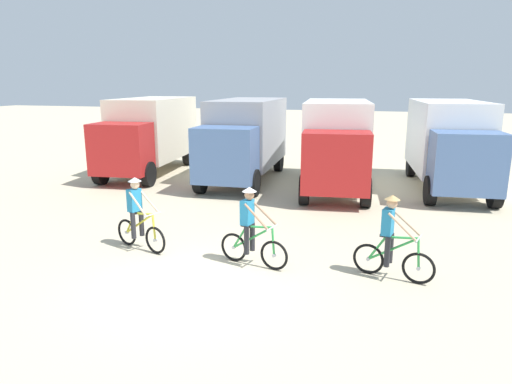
# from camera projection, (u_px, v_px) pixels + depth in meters

# --- Properties ---
(ground_plane) EXTENTS (120.00, 120.00, 0.00)m
(ground_plane) POSITION_uv_depth(u_px,v_px,m) (196.00, 283.00, 9.58)
(ground_plane) COLOR beige
(box_truck_cream_rv) EXTENTS (2.98, 6.94, 3.35)m
(box_truck_cream_rv) POSITION_uv_depth(u_px,v_px,m) (150.00, 132.00, 20.80)
(box_truck_cream_rv) COLOR beige
(box_truck_cream_rv) RESTS_ON ground
(box_truck_grey_hauler) EXTENTS (2.67, 6.85, 3.35)m
(box_truck_grey_hauler) POSITION_uv_depth(u_px,v_px,m) (245.00, 136.00, 19.24)
(box_truck_grey_hauler) COLOR #9E9EA3
(box_truck_grey_hauler) RESTS_ON ground
(box_truck_white_box) EXTENTS (3.08, 6.96, 3.35)m
(box_truck_white_box) POSITION_uv_depth(u_px,v_px,m) (336.00, 140.00, 17.76)
(box_truck_white_box) COLOR white
(box_truck_white_box) RESTS_ON ground
(box_truck_avon_van) EXTENTS (2.92, 6.92, 3.35)m
(box_truck_avon_van) POSITION_uv_depth(u_px,v_px,m) (449.00, 141.00, 17.68)
(box_truck_avon_van) COLOR white
(box_truck_avon_van) RESTS_ON ground
(cyclist_orange_shirt) EXTENTS (1.65, 0.73, 1.82)m
(cyclist_orange_shirt) POSITION_uv_depth(u_px,v_px,m) (138.00, 216.00, 11.39)
(cyclist_orange_shirt) COLOR black
(cyclist_orange_shirt) RESTS_ON ground
(cyclist_cowboy_hat) EXTENTS (1.70, 0.60, 1.82)m
(cyclist_cowboy_hat) POSITION_uv_depth(u_px,v_px,m) (251.00, 230.00, 10.36)
(cyclist_cowboy_hat) COLOR black
(cyclist_cowboy_hat) RESTS_ON ground
(cyclist_near_camera) EXTENTS (1.69, 0.61, 1.82)m
(cyclist_near_camera) POSITION_uv_depth(u_px,v_px,m) (392.00, 240.00, 9.65)
(cyclist_near_camera) COLOR black
(cyclist_near_camera) RESTS_ON ground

